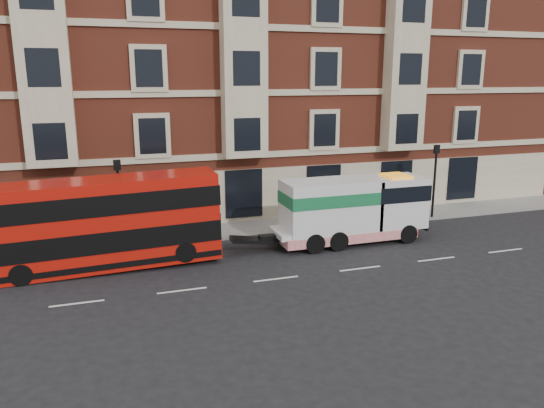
{
  "coord_description": "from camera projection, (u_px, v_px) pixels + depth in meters",
  "views": [
    {
      "loc": [
        -6.76,
        -20.07,
        8.47
      ],
      "look_at": [
        1.14,
        4.0,
        2.28
      ],
      "focal_mm": 35.0,
      "sensor_mm": 36.0,
      "label": 1
    }
  ],
  "objects": [
    {
      "name": "victorian_terrace",
      "position": [
        210.0,
        49.0,
        34.19
      ],
      "size": [
        45.0,
        12.0,
        20.4
      ],
      "color": "brown",
      "rests_on": "ground"
    },
    {
      "name": "lamp_post_west",
      "position": [
        119.0,
        197.0,
        25.85
      ],
      "size": [
        0.35,
        0.15,
        4.35
      ],
      "color": "black",
      "rests_on": "sidewalk"
    },
    {
      "name": "ground",
      "position": [
        276.0,
        279.0,
        22.58
      ],
      "size": [
        120.0,
        120.0,
        0.0
      ],
      "primitive_type": "plane",
      "color": "black",
      "rests_on": "ground"
    },
    {
      "name": "double_decker_bus",
      "position": [
        104.0,
        222.0,
        23.37
      ],
      "size": [
        10.06,
        2.31,
        4.07
      ],
      "color": "#B8130A",
      "rests_on": "ground"
    },
    {
      "name": "lamp_post_east",
      "position": [
        435.0,
        176.0,
        31.31
      ],
      "size": [
        0.35,
        0.15,
        4.35
      ],
      "color": "black",
      "rests_on": "sidewalk"
    },
    {
      "name": "tow_truck",
      "position": [
        350.0,
        209.0,
        27.11
      ],
      "size": [
        8.05,
        2.38,
        3.35
      ],
      "color": "silver",
      "rests_on": "ground"
    },
    {
      "name": "sidewalk",
      "position": [
        233.0,
        230.0,
        29.49
      ],
      "size": [
        90.0,
        3.0,
        0.15
      ],
      "primitive_type": "cube",
      "color": "slate",
      "rests_on": "ground"
    }
  ]
}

